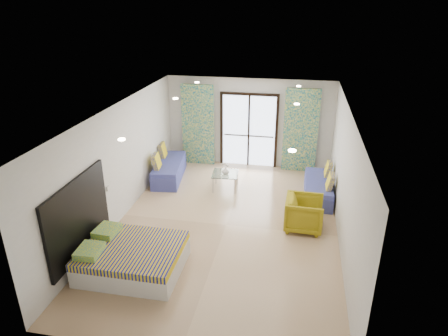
% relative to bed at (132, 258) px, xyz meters
% --- Properties ---
extents(floor, '(5.00, 7.50, 0.01)m').
position_rel_bed_xyz_m(floor, '(1.48, 1.95, -0.27)').
color(floor, tan).
rests_on(floor, ground).
extents(ceiling, '(5.00, 7.50, 0.01)m').
position_rel_bed_xyz_m(ceiling, '(1.48, 1.95, 2.43)').
color(ceiling, silver).
rests_on(ceiling, ground).
extents(wall_back, '(5.00, 0.01, 2.70)m').
position_rel_bed_xyz_m(wall_back, '(1.48, 5.70, 1.08)').
color(wall_back, silver).
rests_on(wall_back, ground).
extents(wall_front, '(5.00, 0.01, 2.70)m').
position_rel_bed_xyz_m(wall_front, '(1.48, -1.80, 1.08)').
color(wall_front, silver).
rests_on(wall_front, ground).
extents(wall_left, '(0.01, 7.50, 2.70)m').
position_rel_bed_xyz_m(wall_left, '(-1.02, 1.95, 1.08)').
color(wall_left, silver).
rests_on(wall_left, ground).
extents(wall_right, '(0.01, 7.50, 2.70)m').
position_rel_bed_xyz_m(wall_right, '(3.98, 1.95, 1.08)').
color(wall_right, silver).
rests_on(wall_right, ground).
extents(balcony_door, '(1.76, 0.08, 2.28)m').
position_rel_bed_xyz_m(balcony_door, '(1.48, 5.67, 0.99)').
color(balcony_door, black).
rests_on(balcony_door, floor).
extents(balcony_rail, '(1.52, 0.03, 0.04)m').
position_rel_bed_xyz_m(balcony_rail, '(1.48, 5.68, 0.68)').
color(balcony_rail, '#595451').
rests_on(balcony_rail, balcony_door).
extents(curtain_left, '(1.00, 0.10, 2.50)m').
position_rel_bed_xyz_m(curtain_left, '(-0.07, 5.52, 0.98)').
color(curtain_left, silver).
rests_on(curtain_left, floor).
extents(curtain_right, '(1.00, 0.10, 2.50)m').
position_rel_bed_xyz_m(curtain_right, '(3.03, 5.52, 0.98)').
color(curtain_right, silver).
rests_on(curtain_right, floor).
extents(downlight_a, '(0.12, 0.12, 0.02)m').
position_rel_bed_xyz_m(downlight_a, '(0.08, -0.05, 2.40)').
color(downlight_a, '#FFE0B2').
rests_on(downlight_a, ceiling).
extents(downlight_b, '(0.12, 0.12, 0.02)m').
position_rel_bed_xyz_m(downlight_b, '(2.88, -0.05, 2.40)').
color(downlight_b, '#FFE0B2').
rests_on(downlight_b, ceiling).
extents(downlight_c, '(0.12, 0.12, 0.02)m').
position_rel_bed_xyz_m(downlight_c, '(0.08, 2.95, 2.40)').
color(downlight_c, '#FFE0B2').
rests_on(downlight_c, ceiling).
extents(downlight_d, '(0.12, 0.12, 0.02)m').
position_rel_bed_xyz_m(downlight_d, '(2.88, 2.95, 2.40)').
color(downlight_d, '#FFE0B2').
rests_on(downlight_d, ceiling).
extents(downlight_e, '(0.12, 0.12, 0.02)m').
position_rel_bed_xyz_m(downlight_e, '(0.08, 4.95, 2.40)').
color(downlight_e, '#FFE0B2').
rests_on(downlight_e, ceiling).
extents(downlight_f, '(0.12, 0.12, 0.02)m').
position_rel_bed_xyz_m(downlight_f, '(2.88, 4.95, 2.40)').
color(downlight_f, '#FFE0B2').
rests_on(downlight_f, ceiling).
extents(headboard, '(0.06, 2.10, 1.50)m').
position_rel_bed_xyz_m(headboard, '(-0.98, 0.00, 0.78)').
color(headboard, black).
rests_on(headboard, floor).
extents(switch_plate, '(0.02, 0.10, 0.10)m').
position_rel_bed_xyz_m(switch_plate, '(-0.99, 1.25, 0.78)').
color(switch_plate, silver).
rests_on(switch_plate, wall_left).
extents(bed, '(1.85, 1.51, 0.64)m').
position_rel_bed_xyz_m(bed, '(0.00, 0.00, 0.00)').
color(bed, silver).
rests_on(bed, floor).
extents(daybed_left, '(0.96, 1.93, 0.91)m').
position_rel_bed_xyz_m(daybed_left, '(-0.64, 4.21, 0.02)').
color(daybed_left, '#3B418D').
rests_on(daybed_left, floor).
extents(daybed_right, '(0.70, 1.76, 0.86)m').
position_rel_bed_xyz_m(daybed_right, '(3.59, 3.77, 0.00)').
color(daybed_right, '#3B418D').
rests_on(daybed_right, floor).
extents(coffee_table, '(0.74, 0.74, 0.79)m').
position_rel_bed_xyz_m(coffee_table, '(1.09, 3.85, 0.14)').
color(coffee_table, silver).
rests_on(coffee_table, floor).
extents(vase, '(0.24, 0.25, 0.20)m').
position_rel_bed_xyz_m(vase, '(1.12, 3.78, 0.28)').
color(vase, white).
rests_on(vase, coffee_table).
extents(armchair, '(0.79, 0.84, 0.84)m').
position_rel_bed_xyz_m(armchair, '(3.22, 2.14, 0.15)').
color(armchair, '#988713').
rests_on(armchair, floor).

